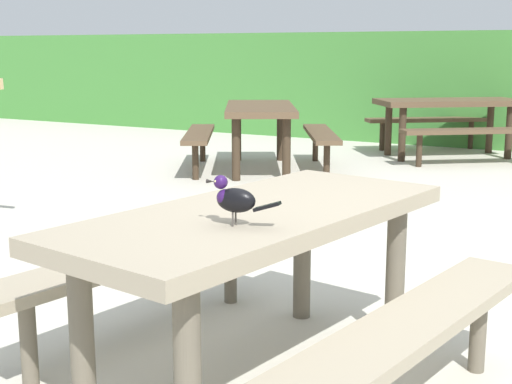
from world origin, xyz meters
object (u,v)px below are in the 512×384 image
at_px(picnic_table_foreground, 258,252).
at_px(picnic_table_far_centre, 449,114).
at_px(bird_grackle, 233,198).
at_px(picnic_table_mid_right, 260,122).

relative_size(picnic_table_foreground, picnic_table_far_centre, 0.83).
bearing_deg(picnic_table_foreground, bird_grackle, -78.13).
distance_m(picnic_table_mid_right, picnic_table_far_centre, 2.61).
xyz_separation_m(picnic_table_mid_right, picnic_table_far_centre, (1.64, 2.03, 0.00)).
bearing_deg(bird_grackle, picnic_table_far_centre, 97.99).
distance_m(picnic_table_foreground, picnic_table_far_centre, 6.83).
relative_size(picnic_table_mid_right, picnic_table_far_centre, 0.97).
distance_m(bird_grackle, picnic_table_mid_right, 5.70).
height_order(bird_grackle, picnic_table_far_centre, bird_grackle).
bearing_deg(picnic_table_mid_right, bird_grackle, -62.44).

